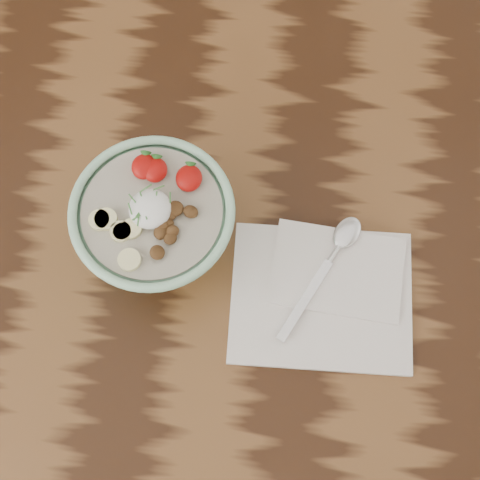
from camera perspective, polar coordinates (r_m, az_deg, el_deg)
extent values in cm
cube|color=black|center=(91.13, -7.86, 0.16)|extent=(160.00, 90.00, 4.00)
cylinder|color=#9CD3AD|center=(88.05, -6.74, 0.05)|extent=(8.64, 8.64, 1.23)
torus|color=#9CD3AD|center=(78.67, -7.56, 2.46)|extent=(19.64, 19.64, 1.13)
cylinder|color=#B8B098|center=(79.24, -7.50, 2.29)|extent=(16.66, 16.66, 1.03)
ellipsoid|color=white|center=(77.87, -7.68, 2.65)|extent=(4.97, 4.97, 2.73)
ellipsoid|color=#9E0A07|center=(79.94, -7.25, 5.94)|extent=(2.92, 3.21, 1.61)
cone|color=#286623|center=(80.21, -7.14, 6.88)|extent=(1.40, 1.03, 1.52)
ellipsoid|color=#9E0A07|center=(79.02, -4.38, 5.28)|extent=(3.14, 3.45, 1.73)
cone|color=#286623|center=(79.33, -4.26, 6.29)|extent=(1.40, 1.03, 1.52)
ellipsoid|color=#9E0A07|center=(80.28, -8.19, 6.22)|extent=(3.01, 3.31, 1.65)
cone|color=#286623|center=(80.57, -8.07, 7.17)|extent=(1.40, 1.03, 1.52)
cylinder|color=beige|center=(77.91, -9.24, 0.96)|extent=(2.39, 2.39, 0.70)
cylinder|color=beige|center=(78.85, -11.36, 1.76)|extent=(2.65, 2.65, 0.70)
cylinder|color=beige|center=(78.97, -11.91, 1.68)|extent=(2.48, 2.48, 0.70)
cylinder|color=beige|center=(76.72, -9.42, -1.68)|extent=(2.64, 2.64, 0.70)
cylinder|color=beige|center=(77.95, -10.01, 0.68)|extent=(2.12, 2.12, 0.70)
cylinder|color=beige|center=(78.01, -10.17, 0.73)|extent=(2.46, 2.46, 0.70)
ellipsoid|color=#4F3117|center=(76.74, -5.97, 0.14)|extent=(2.17, 2.19, 1.03)
ellipsoid|color=#4F3117|center=(77.00, -5.81, 0.76)|extent=(1.98, 1.84, 1.07)
ellipsoid|color=#4F3117|center=(77.84, -5.55, 2.69)|extent=(2.66, 2.64, 1.05)
ellipsoid|color=#4F3117|center=(77.08, -6.75, 0.67)|extent=(2.33, 2.39, 1.07)
ellipsoid|color=#4F3117|center=(77.48, -6.14, 1.40)|extent=(1.69, 1.57, 0.81)
ellipsoid|color=#4F3117|center=(77.13, -6.80, 0.42)|extent=(1.72, 1.72, 0.77)
ellipsoid|color=#4F3117|center=(77.78, -5.97, 2.25)|extent=(2.14, 2.15, 0.99)
ellipsoid|color=#4F3117|center=(78.04, -5.33, 2.61)|extent=(1.50, 1.53, 0.67)
ellipsoid|color=#4F3117|center=(76.28, -7.08, -1.07)|extent=(2.48, 2.50, 1.12)
ellipsoid|color=#4F3117|center=(77.59, -4.23, 2.42)|extent=(2.26, 2.11, 1.32)
ellipsoid|color=#4F3117|center=(77.35, -6.62, 1.18)|extent=(2.04, 1.94, 1.21)
cylinder|color=#3F7E35|center=(76.81, -8.01, 2.68)|extent=(1.82, 0.47, 0.24)
cylinder|color=#3F7E35|center=(77.00, -5.98, 3.63)|extent=(0.38, 1.36, 0.23)
cylinder|color=#3F7E35|center=(77.53, -9.18, 3.52)|extent=(1.08, 1.10, 0.23)
cylinder|color=#3F7E35|center=(76.70, -8.70, 2.20)|extent=(0.95, 1.67, 0.24)
cylinder|color=#3F7E35|center=(77.63, -6.94, 4.45)|extent=(1.32, 0.84, 0.23)
cylinder|color=#3F7E35|center=(76.49, -8.65, 1.83)|extent=(0.27, 1.84, 0.24)
cylinder|color=#3F7E35|center=(76.57, -8.84, 1.91)|extent=(0.97, 0.83, 0.22)
cylinder|color=#3F7E35|center=(77.08, -9.36, 2.65)|extent=(0.79, 1.43, 0.23)
cylinder|color=#3F7E35|center=(77.14, -7.17, 3.55)|extent=(0.28, 1.73, 0.24)
cylinder|color=#3F7E35|center=(77.28, -8.33, 3.41)|extent=(0.97, 1.14, 0.23)
cylinder|color=#3F7E35|center=(76.60, -8.25, 2.19)|extent=(1.21, 0.20, 0.22)
cylinder|color=#3F7E35|center=(77.80, -8.05, 4.39)|extent=(1.36, 1.24, 0.24)
cylinder|color=#3F7E35|center=(77.42, -8.37, 3.63)|extent=(0.78, 1.22, 0.22)
cylinder|color=#3F7E35|center=(76.60, -8.09, 2.24)|extent=(0.77, 1.41, 0.23)
cube|color=silver|center=(86.01, 6.93, -4.88)|extent=(23.53, 19.29, 0.88)
cube|color=silver|center=(86.48, 8.29, -2.62)|extent=(17.48, 12.57, 0.53)
cube|color=silver|center=(84.50, 5.55, -5.14)|extent=(6.46, 11.28, 0.37)
cylinder|color=silver|center=(86.56, 8.14, -0.97)|extent=(2.07, 3.14, 0.73)
ellipsoid|color=silver|center=(87.50, 9.13, 0.64)|extent=(5.03, 5.74, 1.00)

